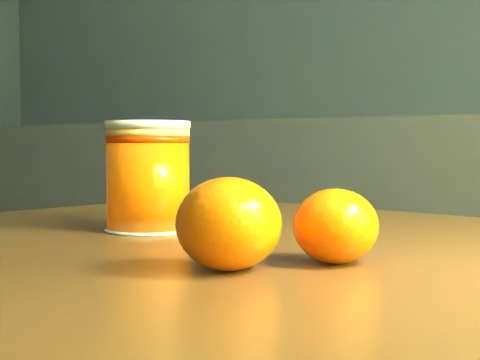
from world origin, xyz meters
The scene contains 4 objects.
kitchen_counter centered at (0.00, 1.45, 0.45)m, with size 3.15×0.60×0.90m, color #47474C.
juice_glass centered at (0.58, 0.11, 0.80)m, with size 0.09×0.09×0.11m.
orange_front centered at (0.77, -0.02, 0.78)m, with size 0.07×0.07×0.06m, color #FF6705.
orange_back centered at (0.82, 0.05, 0.77)m, with size 0.06×0.06×0.05m, color #FF6705.
Camera 1 is at (1.03, -0.39, 0.83)m, focal length 50.00 mm.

